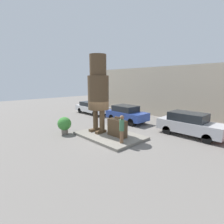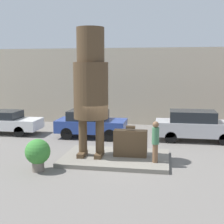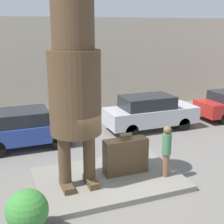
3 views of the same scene
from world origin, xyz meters
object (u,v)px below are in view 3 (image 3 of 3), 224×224
at_px(parked_car_blue, 25,127).
at_px(planter_pot, 27,212).
at_px(giant_suitcase, 126,156).
at_px(statue_figure, 75,81).
at_px(parked_car_silver, 150,112).
at_px(tourist, 167,149).

bearing_deg(parked_car_blue, planter_pot, -95.77).
distance_m(giant_suitcase, planter_pot, 4.06).
bearing_deg(statue_figure, parked_car_silver, 42.46).
height_order(giant_suitcase, parked_car_silver, parked_car_silver).
relative_size(statue_figure, parked_car_blue, 1.39).
distance_m(parked_car_silver, planter_pot, 9.19).
xyz_separation_m(statue_figure, parked_car_silver, (4.89, 4.48, -2.58)).
height_order(parked_car_blue, parked_car_silver, parked_car_silver).
height_order(parked_car_silver, planter_pot, parked_car_silver).
bearing_deg(parked_car_blue, tourist, -50.65).
bearing_deg(parked_car_silver, planter_pot, -136.05).
distance_m(parked_car_blue, planter_pot, 6.26).
relative_size(tourist, planter_pot, 1.33).
xyz_separation_m(giant_suitcase, parked_car_blue, (-2.82, 4.08, 0.08)).
xyz_separation_m(parked_car_silver, planter_pot, (-6.62, -6.38, -0.13)).
distance_m(statue_figure, planter_pot, 3.73).
distance_m(giant_suitcase, tourist, 1.39).
bearing_deg(parked_car_silver, parked_car_blue, -178.52).
distance_m(giant_suitcase, parked_car_blue, 4.96).
xyz_separation_m(parked_car_blue, parked_car_silver, (5.99, 0.15, 0.03)).
distance_m(tourist, planter_pot, 4.80).
distance_m(tourist, parked_car_blue, 6.23).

